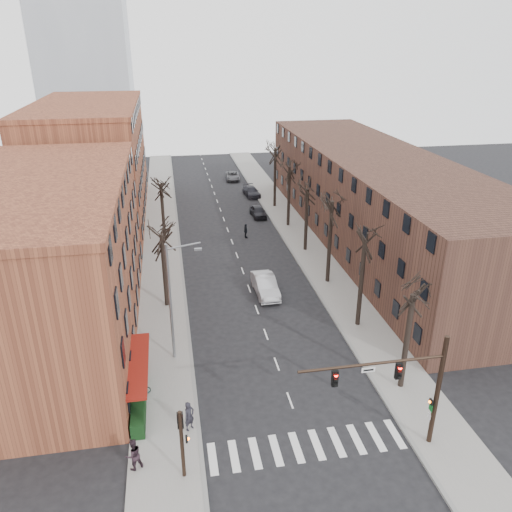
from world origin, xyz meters
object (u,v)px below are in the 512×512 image
bicycle (139,389)px  parked_car_mid (251,192)px  pedestrian_a (189,416)px  silver_sedan (265,285)px  parked_car_near (258,211)px

bicycle → parked_car_mid: bearing=-15.8°
pedestrian_a → bicycle: (-3.10, 3.80, -0.54)m
parked_car_mid → silver_sedan: bearing=-103.1°
parked_car_mid → pedestrian_a: (-11.80, -47.27, 0.42)m
bicycle → parked_car_near: bearing=-19.4°
parked_car_near → pedestrian_a: (-11.06, -37.85, 0.40)m
parked_car_near → parked_car_mid: size_ratio=0.88×
parked_car_near → bicycle: 36.87m
silver_sedan → parked_car_near: silver_sedan is taller
pedestrian_a → bicycle: 4.93m
silver_sedan → bicycle: size_ratio=3.33×
parked_car_near → pedestrian_a: 39.43m
parked_car_mid → bicycle: (-14.90, -43.47, -0.12)m
silver_sedan → parked_car_near: (3.27, 21.52, -0.15)m
parked_car_mid → pedestrian_a: 48.72m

